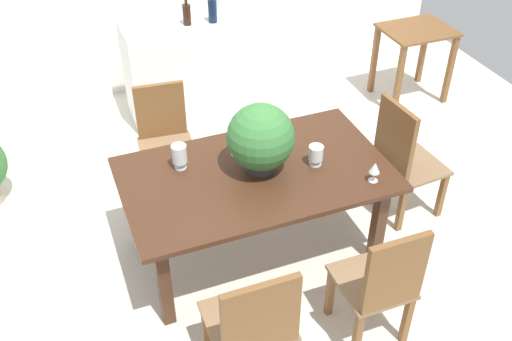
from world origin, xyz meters
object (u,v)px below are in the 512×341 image
object	(u,v)px
chair_near_left	(254,324)
flower_centerpiece	(261,138)
wine_bottle_clear	(212,10)
chair_near_right	(382,283)
crystal_vase_center_near	(316,154)
wine_bottle_green	(218,0)
crystal_vase_left	(179,155)
side_table	(415,46)
chair_far_left	(164,134)
kitchen_counter	(205,66)
wine_bottle_dark	(187,14)
chair_foot_end	(402,157)
wine_glass	(375,168)
dining_table	(256,183)

from	to	relation	value
chair_near_left	flower_centerpiece	distance (m)	1.23
chair_near_left	wine_bottle_clear	size ratio (longest dim) A/B	3.34
chair_near_right	wine_bottle_clear	bearing A→B (deg)	-88.23
chair_near_right	crystal_vase_center_near	distance (m)	1.01
wine_bottle_green	wine_bottle_clear	bearing A→B (deg)	-118.84
chair_near_right	crystal_vase_left	size ratio (longest dim) A/B	5.25
crystal_vase_left	side_table	world-z (taller)	crystal_vase_left
wine_bottle_clear	wine_bottle_green	bearing A→B (deg)	61.16
chair_near_left	crystal_vase_left	xyz separation A→B (m)	(-0.05, 1.27, 0.32)
chair_far_left	kitchen_counter	size ratio (longest dim) A/B	0.61
wine_bottle_dark	wine_bottle_green	distance (m)	0.41
chair_far_left	kitchen_counter	xyz separation A→B (m)	(0.67, 1.05, -0.02)
chair_foot_end	crystal_vase_center_near	distance (m)	0.82
crystal_vase_center_near	wine_bottle_clear	bearing A→B (deg)	92.27
chair_foot_end	crystal_vase_center_near	size ratio (longest dim) A/B	6.91
chair_near_left	side_table	size ratio (longest dim) A/B	1.25
chair_far_left	wine_glass	size ratio (longest dim) A/B	6.15
wine_bottle_dark	kitchen_counter	bearing A→B (deg)	29.81
side_table	dining_table	bearing A→B (deg)	-146.37
chair_far_left	crystal_vase_center_near	size ratio (longest dim) A/B	6.16
crystal_vase_left	chair_near_left	bearing A→B (deg)	-87.69
chair_near_left	wine_bottle_clear	bearing A→B (deg)	-103.69
kitchen_counter	crystal_vase_center_near	bearing A→B (deg)	-86.09
chair_near_left	kitchen_counter	xyz separation A→B (m)	(0.68, 3.09, -0.04)
flower_centerpiece	side_table	world-z (taller)	flower_centerpiece
dining_table	chair_near_right	distance (m)	1.11
chair_far_left	wine_bottle_green	size ratio (longest dim) A/B	3.40
chair_near_right	crystal_vase_center_near	size ratio (longest dim) A/B	6.48
chair_foot_end	flower_centerpiece	xyz separation A→B (m)	(-1.14, 0.03, 0.44)
dining_table	chair_near_right	xyz separation A→B (m)	(0.41, -1.02, -0.12)
dining_table	crystal_vase_left	xyz separation A→B (m)	(-0.46, 0.24, 0.21)
chair_near_right	side_table	world-z (taller)	chair_near_right
wine_glass	side_table	xyz separation A→B (m)	(1.61, 1.91, -0.26)
chair_foot_end	crystal_vase_left	bearing A→B (deg)	77.13
crystal_vase_center_near	wine_bottle_dark	bearing A→B (deg)	98.74
chair_foot_end	flower_centerpiece	world-z (taller)	flower_centerpiece
wine_bottle_dark	chair_foot_end	bearing A→B (deg)	-61.33
dining_table	crystal_vase_center_near	size ratio (longest dim) A/B	12.24
flower_centerpiece	crystal_vase_center_near	bearing A→B (deg)	-12.16
flower_centerpiece	side_table	distance (m)	2.76
flower_centerpiece	wine_bottle_dark	distance (m)	1.95
chair_near_left	flower_centerpiece	bearing A→B (deg)	-112.92
kitchen_counter	side_table	xyz separation A→B (m)	(2.04, -0.53, 0.09)
wine_bottle_dark	side_table	bearing A→B (deg)	-11.10
wine_bottle_clear	side_table	world-z (taller)	wine_bottle_clear
chair_near_left	crystal_vase_center_near	xyz separation A→B (m)	(0.83, 0.97, 0.30)
chair_far_left	flower_centerpiece	world-z (taller)	flower_centerpiece
wine_glass	side_table	bearing A→B (deg)	49.82
chair_foot_end	crystal_vase_center_near	world-z (taller)	chair_foot_end
dining_table	chair_near_right	world-z (taller)	chair_near_right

